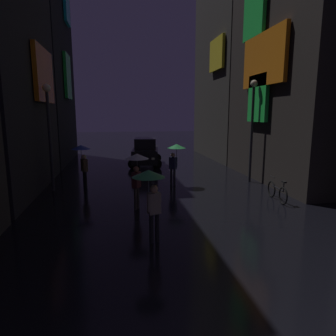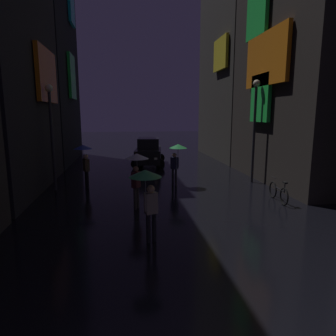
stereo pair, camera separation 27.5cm
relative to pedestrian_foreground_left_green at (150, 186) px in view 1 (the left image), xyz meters
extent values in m
cube|color=orange|center=(-4.25, 7.93, 3.75)|extent=(0.20, 3.36, 2.54)
cube|color=black|center=(-6.40, 15.86, 6.57)|extent=(4.00, 8.48, 16.48)
cube|color=#26E54C|center=(-4.25, 15.55, 4.58)|extent=(0.20, 2.13, 3.15)
cube|color=#19D8F2|center=(-4.25, 17.07, 9.79)|extent=(0.20, 1.93, 2.45)
cube|color=#2D2826|center=(8.60, 7.02, 5.34)|extent=(4.00, 8.82, 14.02)
cube|color=#26E54C|center=(6.45, 7.04, 2.72)|extent=(0.20, 1.98, 2.42)
cube|color=orange|center=(6.45, 6.66, 4.59)|extent=(0.20, 4.20, 2.58)
cube|color=#26E54C|center=(6.45, 7.96, 7.18)|extent=(0.20, 2.27, 2.61)
cube|color=yellow|center=(6.45, 13.89, 6.16)|extent=(0.20, 2.77, 2.24)
cylinder|color=black|center=(0.19, 0.09, -1.24)|extent=(0.12, 0.12, 0.85)
cylinder|color=black|center=(0.02, 0.04, -1.24)|extent=(0.12, 0.12, 0.85)
cube|color=gray|center=(0.11, 0.07, -0.52)|extent=(0.39, 0.31, 0.60)
sphere|color=tan|center=(0.11, 0.07, -0.11)|extent=(0.22, 0.22, 0.22)
cylinder|color=gray|center=(-0.05, -0.03, -0.47)|extent=(0.09, 0.09, 0.50)
cylinder|color=slate|center=(-0.05, -0.03, -0.13)|extent=(0.02, 0.02, 0.77)
cone|color=green|center=(-0.05, -0.03, 0.35)|extent=(0.90, 0.90, 0.20)
cylinder|color=#38332D|center=(-0.23, 3.09, -1.24)|extent=(0.12, 0.12, 0.85)
cylinder|color=#38332D|center=(-0.13, 3.24, -1.24)|extent=(0.12, 0.12, 0.85)
cube|color=#4C1E23|center=(-0.18, 3.17, -0.52)|extent=(0.37, 0.40, 0.60)
sphere|color=#9E7051|center=(-0.18, 3.17, -0.11)|extent=(0.22, 0.22, 0.22)
cylinder|color=#4C1E23|center=(-0.13, 3.35, -0.47)|extent=(0.09, 0.09, 0.50)
cylinder|color=slate|center=(-0.13, 3.35, -0.13)|extent=(0.02, 0.02, 0.77)
cone|color=silver|center=(-0.13, 3.35, 0.35)|extent=(0.90, 0.90, 0.20)
cylinder|color=#2D2D38|center=(1.82, 6.75, -1.24)|extent=(0.12, 0.12, 0.85)
cylinder|color=#2D2D38|center=(1.95, 6.64, -1.24)|extent=(0.12, 0.12, 0.85)
cube|color=#333859|center=(1.88, 6.70, -0.52)|extent=(0.40, 0.39, 0.60)
sphere|color=tan|center=(1.88, 6.70, -0.11)|extent=(0.22, 0.22, 0.22)
cylinder|color=#333859|center=(2.05, 6.62, -0.47)|extent=(0.09, 0.09, 0.50)
cylinder|color=slate|center=(2.05, 6.62, -0.13)|extent=(0.02, 0.02, 0.77)
cone|color=green|center=(2.05, 6.62, 0.35)|extent=(0.90, 0.90, 0.20)
cylinder|color=black|center=(-2.41, 6.74, -1.24)|extent=(0.12, 0.12, 0.85)
cylinder|color=black|center=(-2.49, 6.90, -1.24)|extent=(0.12, 0.12, 0.85)
cube|color=brown|center=(-2.45, 6.82, -0.52)|extent=(0.36, 0.40, 0.60)
sphere|color=beige|center=(-2.45, 6.82, -0.11)|extent=(0.22, 0.22, 0.22)
cylinder|color=brown|center=(-2.58, 6.96, -0.47)|extent=(0.09, 0.09, 0.50)
cylinder|color=slate|center=(-2.58, 6.96, -0.13)|extent=(0.02, 0.02, 0.77)
cone|color=#263FB2|center=(-2.58, 6.96, 0.35)|extent=(0.90, 0.90, 0.20)
torus|color=black|center=(5.75, 3.86, -1.31)|extent=(0.12, 0.72, 0.72)
torus|color=black|center=(5.65, 2.76, -1.31)|extent=(0.12, 0.72, 0.72)
cylinder|color=black|center=(5.70, 3.31, -1.13)|extent=(0.14, 1.00, 0.05)
cylinder|color=black|center=(5.65, 2.76, -0.96)|extent=(0.04, 0.04, 0.40)
cube|color=black|center=(5.65, 2.76, -0.74)|extent=(0.14, 0.25, 0.06)
cylinder|color=black|center=(5.75, 3.86, -0.76)|extent=(0.07, 0.45, 0.03)
cube|color=black|center=(1.11, 13.01, -0.90)|extent=(2.23, 4.29, 0.90)
cube|color=black|center=(1.11, 13.01, -0.10)|extent=(1.68, 2.02, 0.70)
cylinder|color=black|center=(1.74, 11.58, -1.35)|extent=(0.66, 0.30, 0.64)
cylinder|color=black|center=(0.14, 11.80, -1.35)|extent=(0.66, 0.30, 0.64)
cylinder|color=black|center=(2.09, 14.22, -1.35)|extent=(0.66, 0.30, 0.64)
cylinder|color=black|center=(0.49, 14.44, -1.35)|extent=(0.66, 0.30, 0.64)
cube|color=white|center=(1.38, 10.89, -0.90)|extent=(0.21, 0.09, 0.14)
cube|color=white|center=(0.29, 11.03, -0.90)|extent=(0.21, 0.09, 0.14)
cylinder|color=#2D2D33|center=(6.10, 6.84, 0.80)|extent=(0.14, 0.14, 4.93)
sphere|color=#F9EFCC|center=(6.10, 6.84, 3.44)|extent=(0.36, 0.36, 0.36)
cylinder|color=#2D2D33|center=(-3.90, 6.62, 0.61)|extent=(0.14, 0.14, 4.56)
sphere|color=#F9EFCC|center=(-3.90, 6.62, 3.07)|extent=(0.36, 0.36, 0.36)
camera|label=1|loc=(-0.86, -7.90, 1.94)|focal=32.00mm
camera|label=2|loc=(-0.59, -7.94, 1.94)|focal=32.00mm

